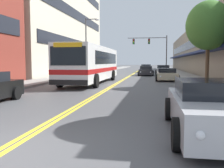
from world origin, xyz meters
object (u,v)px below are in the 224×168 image
(car_champagne_parked_right_mid, at_px, (167,75))
(car_slate_blue_moving_lead, at_px, (146,69))
(car_white_parked_right_far, at_px, (163,70))
(street_tree_right_mid, at_px, (208,26))
(traffic_signal_mast, at_px, (153,46))
(fire_hydrant, at_px, (217,88))
(car_charcoal_moving_second, at_px, (146,71))
(street_lamp_left_far, at_px, (88,42))
(city_bus, at_px, (92,63))
(car_silver_parked_right_foreground, at_px, (209,108))

(car_champagne_parked_right_mid, distance_m, car_slate_blue_moving_lead, 19.15)
(car_white_parked_right_far, bearing_deg, street_tree_right_mid, -81.66)
(car_slate_blue_moving_lead, distance_m, traffic_signal_mast, 4.02)
(street_tree_right_mid, xyz_separation_m, fire_hydrant, (-0.82, -6.31, -3.73))
(traffic_signal_mast, bearing_deg, car_white_parked_right_far, -80.50)
(car_charcoal_moving_second, xyz_separation_m, street_lamp_left_far, (-7.11, -3.71, 3.68))
(car_slate_blue_moving_lead, bearing_deg, city_bus, -99.92)
(car_champagne_parked_right_mid, xyz_separation_m, car_slate_blue_moving_lead, (-2.54, 18.98, 0.09))
(car_slate_blue_moving_lead, distance_m, street_lamp_left_far, 15.43)
(car_charcoal_moving_second, xyz_separation_m, traffic_signal_mast, (0.83, 9.68, 3.92))
(city_bus, bearing_deg, street_lamp_left_far, 106.87)
(city_bus, relative_size, car_champagne_parked_right_mid, 2.83)
(fire_hydrant, bearing_deg, car_champagne_parked_right_mid, 97.45)
(street_lamp_left_far, relative_size, fire_hydrant, 8.14)
(car_silver_parked_right_foreground, xyz_separation_m, street_lamp_left_far, (-9.44, 23.90, 3.63))
(car_slate_blue_moving_lead, distance_m, street_tree_right_mid, 25.93)
(car_charcoal_moving_second, xyz_separation_m, street_tree_right_mid, (4.72, -15.55, 3.73))
(car_white_parked_right_far, distance_m, car_charcoal_moving_second, 2.48)
(city_bus, xyz_separation_m, street_tree_right_mid, (8.97, -2.41, 2.60))
(fire_hydrant, bearing_deg, car_charcoal_moving_second, 100.12)
(car_champagne_parked_right_mid, distance_m, street_tree_right_mid, 7.66)
(car_silver_parked_right_foreground, distance_m, car_white_parked_right_far, 28.51)
(city_bus, height_order, car_champagne_parked_right_mid, city_bus)
(car_charcoal_moving_second, bearing_deg, car_silver_parked_right_foreground, -85.17)
(car_silver_parked_right_foreground, relative_size, fire_hydrant, 5.21)
(car_white_parked_right_far, relative_size, car_charcoal_moving_second, 0.93)
(car_silver_parked_right_foreground, height_order, car_charcoal_moving_second, car_silver_parked_right_foreground)
(car_champagne_parked_right_mid, height_order, car_slate_blue_moving_lead, car_slate_blue_moving_lead)
(car_charcoal_moving_second, bearing_deg, street_tree_right_mid, -73.13)
(car_slate_blue_moving_lead, bearing_deg, traffic_signal_mast, 2.21)
(car_silver_parked_right_foreground, distance_m, street_lamp_left_far, 25.95)
(street_tree_right_mid, bearing_deg, fire_hydrant, -97.38)
(street_tree_right_mid, bearing_deg, traffic_signal_mast, 98.75)
(car_silver_parked_right_foreground, relative_size, traffic_signal_mast, 0.69)
(fire_hydrant, bearing_deg, traffic_signal_mast, 95.55)
(fire_hydrant, bearing_deg, city_bus, 133.07)
(traffic_signal_mast, bearing_deg, car_charcoal_moving_second, -94.93)
(car_charcoal_moving_second, relative_size, traffic_signal_mast, 0.70)
(car_slate_blue_moving_lead, relative_size, street_lamp_left_far, 0.59)
(street_lamp_left_far, bearing_deg, street_tree_right_mid, -45.02)
(street_lamp_left_far, bearing_deg, car_white_parked_right_far, 26.13)
(street_lamp_left_far, bearing_deg, car_champagne_parked_right_mid, -31.00)
(car_slate_blue_moving_lead, xyz_separation_m, car_charcoal_moving_second, (0.27, -9.63, -0.06))
(traffic_signal_mast, bearing_deg, car_silver_parked_right_foreground, -87.70)
(car_slate_blue_moving_lead, bearing_deg, car_white_parked_right_far, -73.56)
(car_white_parked_right_far, relative_size, car_slate_blue_moving_lead, 1.03)
(car_slate_blue_moving_lead, bearing_deg, street_lamp_left_far, -117.13)
(car_champagne_parked_right_mid, height_order, car_white_parked_right_far, car_white_parked_right_far)
(city_bus, distance_m, street_tree_right_mid, 9.64)
(fire_hydrant, bearing_deg, car_slate_blue_moving_lead, 97.55)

